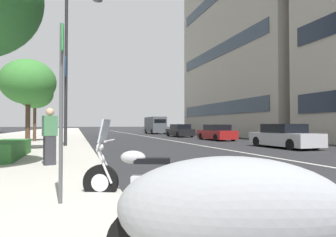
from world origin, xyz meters
name	(u,v)px	position (x,y,z in m)	size (l,w,h in m)	color
sidewalk_right_plaza	(31,137)	(30.00, 12.32, 0.07)	(160.00, 10.54, 0.15)	#B2ADA3
lane_centre_stripe	(138,135)	(35.00, 0.00, 0.00)	(110.00, 0.16, 0.01)	silver
motorcycle_under_tarp	(230,212)	(-0.40, 6.56, 0.59)	(1.57, 2.23, 1.09)	gray
motorcycle_second_in_row	(140,176)	(2.45, 6.75, 0.44)	(0.98, 2.06, 1.48)	black
car_lead_in_lane	(284,137)	(11.40, -3.91, 0.66)	(4.47, 1.97, 1.43)	#B7B7BC
car_following_behind	(216,133)	(20.14, -3.98, 0.65)	(4.37, 1.90, 1.39)	maroon
car_far_down_avenue	(180,131)	(27.93, -3.39, 0.67)	(4.51, 2.04, 1.43)	black
delivery_van_ahead	(155,125)	(39.57, -3.63, 1.36)	(6.17, 2.23, 2.54)	#4C5156
parking_sign_by_curb	(62,96)	(2.10, 8.08, 1.83)	(0.32, 0.06, 2.82)	#47494C
street_lamp_with_banners	(71,56)	(15.02, 8.17, 5.40)	(1.26, 2.16, 8.96)	#232326
clipped_hedge_bed	(6,150)	(9.25, 10.31, 0.46)	(4.11, 1.10, 0.61)	#337033
street_tree_far_plaza	(28,82)	(12.71, 10.11, 3.45)	(2.60, 2.60, 4.43)	#473323
street_tree_near_plaza_corner	(35,94)	(20.80, 10.82, 3.71)	(2.64, 2.64, 4.70)	#473323
pedestrian_on_plaza	(50,136)	(6.74, 8.62, 1.03)	(0.39, 0.47, 1.74)	#2D2D33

